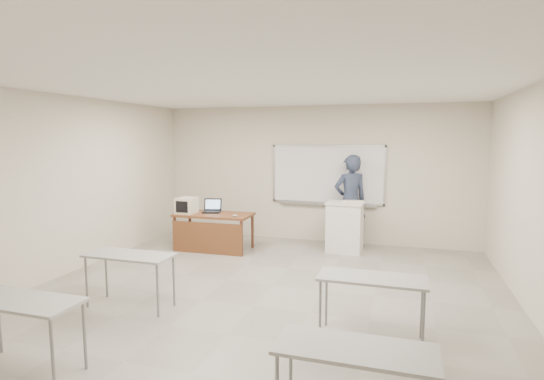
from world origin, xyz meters
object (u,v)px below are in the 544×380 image
(crt_monitor, at_px, (187,205))
(mouse, at_px, (235,216))
(laptop, at_px, (213,209))
(keyboard, at_px, (353,201))
(whiteboard, at_px, (327,175))
(presenter, at_px, (350,201))
(podium, at_px, (345,227))
(instructor_desk, at_px, (212,224))

(crt_monitor, distance_m, mouse, 1.11)
(laptop, xyz_separation_m, keyboard, (2.85, 0.52, 0.22))
(mouse, bearing_deg, keyboard, 2.78)
(whiteboard, distance_m, presenter, 0.81)
(laptop, bearing_deg, presenter, 3.36)
(whiteboard, xyz_separation_m, keyboard, (0.65, -0.69, -0.45))
(podium, xyz_separation_m, laptop, (-2.70, -0.44, 0.30))
(podium, height_order, laptop, laptop)
(whiteboard, relative_size, mouse, 23.57)
(podium, distance_m, laptop, 2.75)
(whiteboard, height_order, laptop, whiteboard)
(instructor_desk, bearing_deg, podium, 14.16)
(whiteboard, distance_m, keyboard, 1.05)
(laptop, bearing_deg, mouse, -43.54)
(mouse, bearing_deg, crt_monitor, 157.06)
(laptop, distance_m, keyboard, 2.91)
(instructor_desk, height_order, presenter, presenter)
(crt_monitor, bearing_deg, presenter, 21.92)
(crt_monitor, bearing_deg, mouse, -2.21)
(keyboard, bearing_deg, whiteboard, 126.10)
(whiteboard, height_order, crt_monitor, whiteboard)
(crt_monitor, relative_size, mouse, 3.86)
(instructor_desk, relative_size, podium, 1.54)
(whiteboard, xyz_separation_m, podium, (0.50, -0.77, -0.97))
(keyboard, bearing_deg, mouse, -165.48)
(podium, relative_size, mouse, 9.66)
(instructor_desk, xyz_separation_m, presenter, (2.65, 1.16, 0.41))
(instructor_desk, bearing_deg, whiteboard, 34.02)
(crt_monitor, xyz_separation_m, mouse, (1.10, -0.08, -0.14))
(podium, bearing_deg, whiteboard, 125.84)
(crt_monitor, relative_size, presenter, 0.21)
(whiteboard, height_order, keyboard, whiteboard)
(instructor_desk, bearing_deg, keyboard, 14.92)
(mouse, relative_size, presenter, 0.05)
(laptop, relative_size, presenter, 0.19)
(instructor_desk, bearing_deg, crt_monitor, -179.85)
(instructor_desk, height_order, podium, podium)
(keyboard, bearing_deg, laptop, -176.91)
(mouse, bearing_deg, presenter, 11.83)
(whiteboard, bearing_deg, podium, -56.93)
(crt_monitor, xyz_separation_m, laptop, (0.45, 0.28, -0.10))
(podium, bearing_deg, laptop, -167.94)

